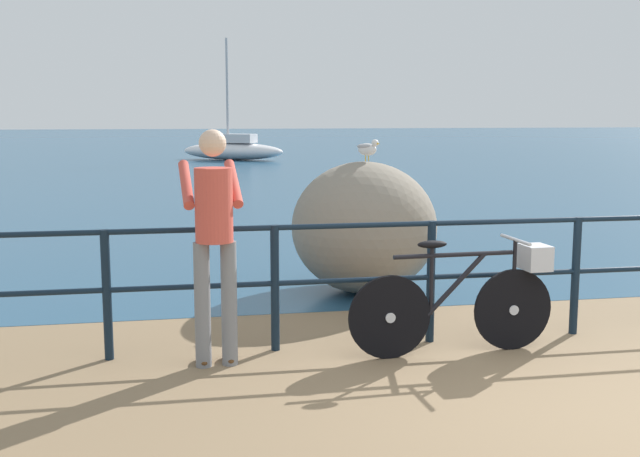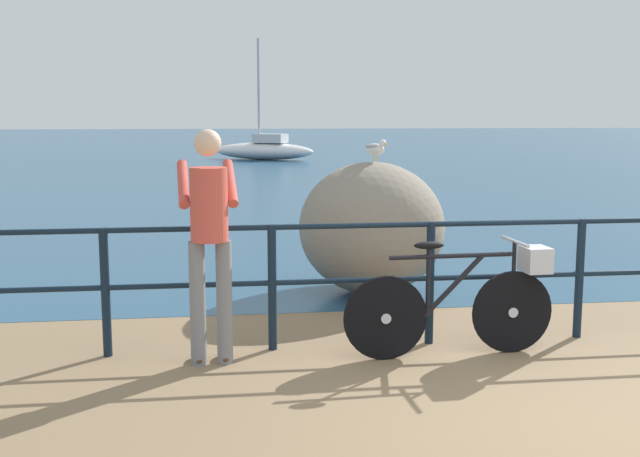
% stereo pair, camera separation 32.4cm
% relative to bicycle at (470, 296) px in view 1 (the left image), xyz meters
% --- Properties ---
extents(ground_plane, '(120.00, 120.00, 0.10)m').
position_rel_bicycle_xyz_m(ground_plane, '(0.44, 18.72, -0.51)').
color(ground_plane, '#846B4C').
extents(sea_surface, '(120.00, 90.00, 0.01)m').
position_rel_bicycle_xyz_m(sea_surface, '(0.44, 46.46, -0.46)').
color(sea_surface, navy).
rests_on(sea_surface, ground_plane).
extents(promenade_railing, '(9.18, 0.07, 1.02)m').
position_rel_bicycle_xyz_m(promenade_railing, '(0.44, 0.34, 0.17)').
color(promenade_railing, black).
rests_on(promenade_railing, ground_plane).
extents(bicycle, '(1.70, 0.48, 0.92)m').
position_rel_bicycle_xyz_m(bicycle, '(0.00, 0.00, 0.00)').
color(bicycle, black).
rests_on(bicycle, ground_plane).
extents(person_at_railing, '(0.47, 0.65, 1.78)m').
position_rel_bicycle_xyz_m(person_at_railing, '(-2.00, 0.06, 0.53)').
color(person_at_railing, slate).
rests_on(person_at_railing, ground_plane).
extents(breakwater_boulder_main, '(1.53, 1.64, 1.39)m').
position_rel_bicycle_xyz_m(breakwater_boulder_main, '(-0.33, 2.23, 0.23)').
color(breakwater_boulder_main, gray).
rests_on(breakwater_boulder_main, ground).
extents(seagull, '(0.23, 0.33, 0.23)m').
position_rel_bicycle_xyz_m(seagull, '(-0.28, 2.27, 1.07)').
color(seagull, gold).
rests_on(seagull, breakwater_boulder_main).
extents(sailboat, '(4.48, 3.27, 4.90)m').
position_rel_bicycle_xyz_m(sailboat, '(0.02, 26.17, -0.04)').
color(sailboat, white).
rests_on(sailboat, sea_surface).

